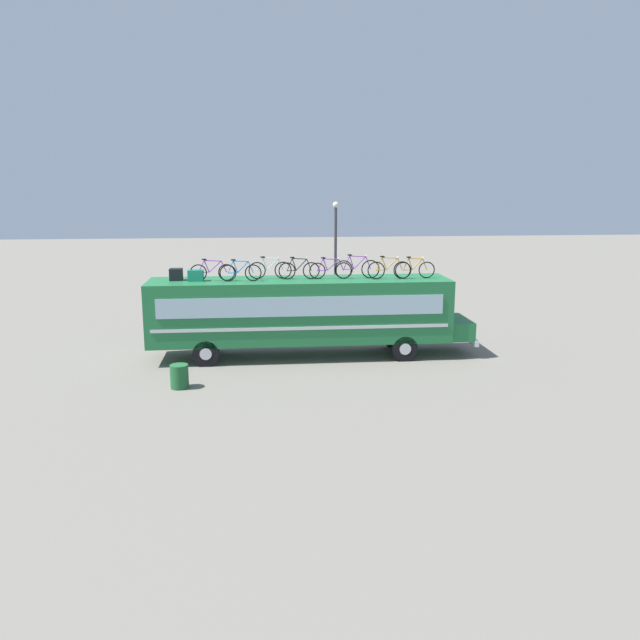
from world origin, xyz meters
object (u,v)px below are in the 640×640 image
(rooftop_bicycle_2, at_px, (240,272))
(rooftop_bicycle_8, at_px, (415,269))
(rooftop_bicycle_1, at_px, (212,272))
(street_lamp, at_px, (335,256))
(luggage_bag_1, at_px, (176,274))
(bus, at_px, (304,311))
(rooftop_bicycle_6, at_px, (357,268))
(luggage_bag_2, at_px, (196,275))
(rooftop_bicycle_4, at_px, (299,270))
(rooftop_bicycle_7, at_px, (389,269))
(rooftop_bicycle_3, at_px, (270,269))
(trash_bin, at_px, (179,376))
(rooftop_bicycle_5, at_px, (330,270))

(rooftop_bicycle_2, xyz_separation_m, rooftop_bicycle_8, (6.87, 0.12, 0.01))
(rooftop_bicycle_1, bearing_deg, street_lamp, 47.73)
(rooftop_bicycle_2, xyz_separation_m, street_lamp, (4.45, 6.28, -0.12))
(rooftop_bicycle_8, bearing_deg, luggage_bag_1, 177.74)
(bus, xyz_separation_m, rooftop_bicycle_6, (2.12, 0.00, 1.66))
(luggage_bag_2, bearing_deg, bus, 0.89)
(luggage_bag_1, bearing_deg, rooftop_bicycle_4, -1.96)
(rooftop_bicycle_2, relative_size, rooftop_bicycle_4, 0.99)
(rooftop_bicycle_2, distance_m, rooftop_bicycle_4, 2.30)
(rooftop_bicycle_7, bearing_deg, rooftop_bicycle_2, -179.68)
(rooftop_bicycle_8, bearing_deg, bus, 177.71)
(luggage_bag_2, distance_m, rooftop_bicycle_3, 2.89)
(rooftop_bicycle_2, bearing_deg, luggage_bag_1, 168.81)
(luggage_bag_1, xyz_separation_m, rooftop_bicycle_3, (3.64, 0.04, 0.14))
(rooftop_bicycle_4, bearing_deg, rooftop_bicycle_8, -2.57)
(luggage_bag_2, xyz_separation_m, rooftop_bicycle_8, (8.59, -0.11, 0.15))
(rooftop_bicycle_4, bearing_deg, rooftop_bicycle_3, 169.61)
(bus, distance_m, trash_bin, 6.03)
(luggage_bag_1, xyz_separation_m, street_lamp, (6.95, 5.78, 0.01))
(bus, relative_size, rooftop_bicycle_2, 8.02)
(luggage_bag_1, relative_size, rooftop_bicycle_7, 0.28)
(rooftop_bicycle_2, bearing_deg, rooftop_bicycle_3, 25.20)
(bus, distance_m, rooftop_bicycle_7, 3.75)
(rooftop_bicycle_4, bearing_deg, bus, -9.58)
(rooftop_bicycle_1, relative_size, rooftop_bicycle_6, 0.96)
(rooftop_bicycle_2, bearing_deg, luggage_bag_2, 172.17)
(bus, height_order, rooftop_bicycle_3, rooftop_bicycle_3)
(rooftop_bicycle_7, relative_size, rooftop_bicycle_8, 1.08)
(luggage_bag_1, distance_m, rooftop_bicycle_8, 9.38)
(rooftop_bicycle_6, bearing_deg, luggage_bag_2, -179.41)
(rooftop_bicycle_6, bearing_deg, luggage_bag_1, 178.44)
(bus, distance_m, street_lamp, 6.48)
(luggage_bag_1, distance_m, luggage_bag_2, 0.82)
(rooftop_bicycle_7, bearing_deg, rooftop_bicycle_3, 173.81)
(rooftop_bicycle_3, xyz_separation_m, rooftop_bicycle_7, (4.67, -0.51, 0.01))
(rooftop_bicycle_5, height_order, rooftop_bicycle_8, rooftop_bicycle_8)
(rooftop_bicycle_5, bearing_deg, rooftop_bicycle_1, -178.39)
(luggage_bag_1, relative_size, luggage_bag_2, 0.82)
(bus, bearing_deg, trash_bin, -140.40)
(rooftop_bicycle_4, xyz_separation_m, rooftop_bicycle_5, (1.24, -0.01, -0.01))
(street_lamp, bearing_deg, rooftop_bicycle_7, -77.68)
(rooftop_bicycle_3, height_order, rooftop_bicycle_5, rooftop_bicycle_3)
(luggage_bag_1, bearing_deg, rooftop_bicycle_8, -2.26)
(bus, relative_size, rooftop_bicycle_8, 8.00)
(rooftop_bicycle_4, bearing_deg, luggage_bag_2, -178.65)
(rooftop_bicycle_1, xyz_separation_m, trash_bin, (-0.98, -3.62, -3.09))
(street_lamp, bearing_deg, rooftop_bicycle_2, -125.34)
(bus, relative_size, luggage_bag_1, 26.64)
(rooftop_bicycle_5, height_order, rooftop_bicycle_6, rooftop_bicycle_6)
(rooftop_bicycle_3, height_order, rooftop_bicycle_8, rooftop_bicycle_3)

